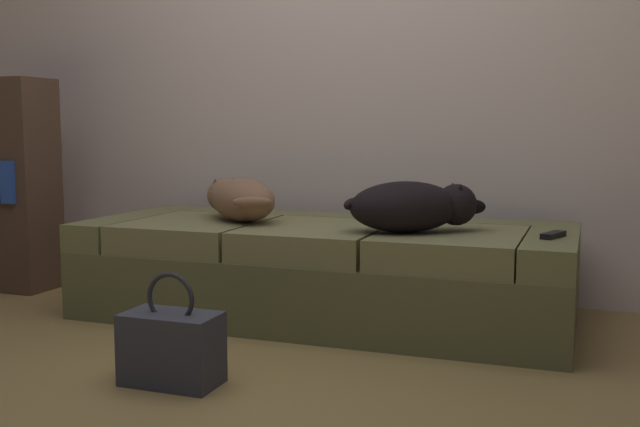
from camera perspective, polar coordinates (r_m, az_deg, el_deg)
The scene contains 8 objects.
ground_plane at distance 2.48m, azimuth -8.34°, elevation -13.58°, with size 10.00×10.00×0.00m, color olive.
back_wall at distance 3.92m, azimuth 3.41°, elevation 14.63°, with size 6.40×0.10×2.80m, color beige.
couch at distance 3.37m, azimuth 0.30°, elevation -4.37°, with size 2.15×0.88×0.42m.
dog_tan at distance 3.44m, azimuth -6.17°, elevation 1.10°, with size 0.51×0.46×0.20m.
dog_dark at distance 3.07m, azimuth 7.15°, elevation 0.54°, with size 0.58×0.45×0.21m.
tv_remote at distance 3.04m, azimuth 17.33°, elevation -1.57°, with size 0.04×0.15×0.02m, color black.
handbag at distance 2.57m, azimuth -11.23°, elevation -9.93°, with size 0.32×0.18×0.38m.
bookshelf at distance 4.29m, azimuth -23.07°, elevation 2.05°, with size 0.56×0.30×1.10m.
Camera 1 is at (1.11, -2.04, 0.85)m, focal length 42.05 mm.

